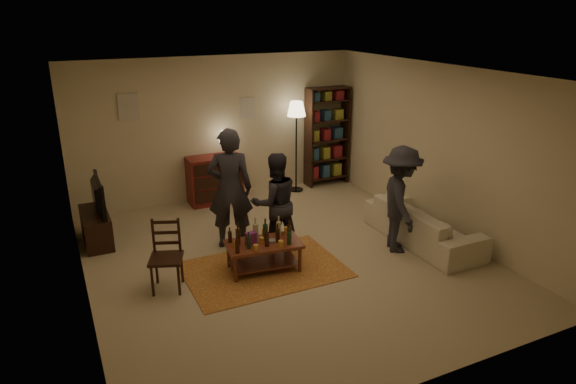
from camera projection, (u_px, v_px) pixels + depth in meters
floor at (286, 259)px, 7.60m from camera, size 6.00×6.00×0.00m
room_shell at (183, 107)px, 9.26m from camera, size 6.00×6.00×6.00m
rug at (264, 269)px, 7.28m from camera, size 2.20×1.50×0.01m
coffee_table at (263, 245)px, 7.15m from camera, size 1.10×0.69×0.76m
dining_chair at (166, 253)px, 6.67m from camera, size 0.53×0.53×0.96m
tv_stand at (95, 220)px, 8.02m from camera, size 0.40×1.00×1.06m
dresser at (215, 178)px, 9.67m from camera, size 1.00×0.50×1.36m
bookshelf at (327, 135)px, 10.52m from camera, size 0.90×0.34×2.02m
floor_lamp at (296, 115)px, 9.93m from camera, size 0.36×0.36×1.81m
sofa at (423, 224)px, 8.05m from camera, size 0.81×2.08×0.61m
person_left at (230, 189)px, 7.73m from camera, size 0.79×0.65×1.87m
person_right at (275, 203)px, 7.64m from camera, size 0.78×0.62×1.53m
person_by_sofa at (400, 200)px, 7.63m from camera, size 0.97×1.20×1.63m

